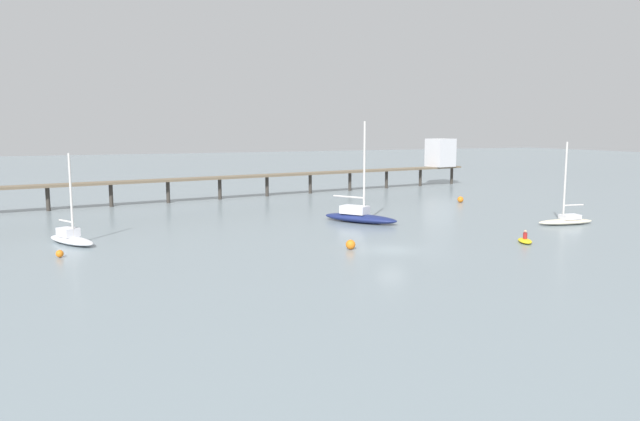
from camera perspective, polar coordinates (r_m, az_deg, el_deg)
ground_plane at (r=50.97m, az=6.68°, el=-3.69°), size 400.00×400.00×0.00m
pier at (r=98.07m, az=3.02°, el=4.37°), size 83.75×15.22×8.13m
sailboat_navy at (r=65.33m, az=3.70°, el=-0.48°), size 6.74×8.59×10.72m
sailboat_cream at (r=68.88m, az=22.03°, el=-0.77°), size 6.50×2.90×8.62m
sailboat_white at (r=57.51m, az=-22.26°, el=-2.34°), size 4.54×6.53×7.92m
dinghy_yellow at (r=56.73m, az=18.61°, el=-2.65°), size 2.10×2.64×1.14m
mooring_buoy_near at (r=51.87m, az=-23.16°, el=-3.74°), size 0.59×0.59×0.59m
mooring_buoy_inner at (r=50.88m, az=2.88°, el=-3.20°), size 0.81×0.81×0.81m
mooring_buoy_far at (r=84.69m, az=13.00°, el=1.01°), size 0.82×0.82×0.82m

